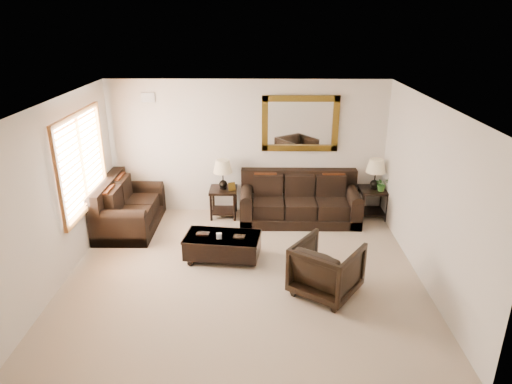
{
  "coord_description": "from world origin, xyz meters",
  "views": [
    {
      "loc": [
        0.27,
        -6.3,
        3.83
      ],
      "look_at": [
        0.19,
        0.6,
        1.14
      ],
      "focal_mm": 32.0,
      "sensor_mm": 36.0,
      "label": 1
    }
  ],
  "objects_px": {
    "end_table_right": "(375,180)",
    "coffee_table": "(223,244)",
    "loveseat": "(127,211)",
    "sofa": "(299,203)",
    "armchair": "(327,266)",
    "end_table_left": "(223,180)"
  },
  "relations": [
    {
      "from": "coffee_table",
      "to": "end_table_left",
      "type": "bearing_deg",
      "value": 100.78
    },
    {
      "from": "sofa",
      "to": "armchair",
      "type": "height_order",
      "value": "sofa"
    },
    {
      "from": "sofa",
      "to": "end_table_left",
      "type": "bearing_deg",
      "value": 174.55
    },
    {
      "from": "end_table_right",
      "to": "coffee_table",
      "type": "height_order",
      "value": "end_table_right"
    },
    {
      "from": "end_table_right",
      "to": "armchair",
      "type": "bearing_deg",
      "value": -115.35
    },
    {
      "from": "end_table_left",
      "to": "coffee_table",
      "type": "bearing_deg",
      "value": -86.21
    },
    {
      "from": "sofa",
      "to": "armchair",
      "type": "relative_size",
      "value": 2.63
    },
    {
      "from": "loveseat",
      "to": "end_table_right",
      "type": "xyz_separation_m",
      "value": [
        4.81,
        0.55,
        0.44
      ]
    },
    {
      "from": "loveseat",
      "to": "sofa",
      "type": "bearing_deg",
      "value": -82.92
    },
    {
      "from": "loveseat",
      "to": "armchair",
      "type": "bearing_deg",
      "value": -121.77
    },
    {
      "from": "loveseat",
      "to": "end_table_left",
      "type": "height_order",
      "value": "end_table_left"
    },
    {
      "from": "coffee_table",
      "to": "armchair",
      "type": "bearing_deg",
      "value": -25.04
    },
    {
      "from": "end_table_left",
      "to": "coffee_table",
      "type": "distance_m",
      "value": 1.82
    },
    {
      "from": "end_table_left",
      "to": "coffee_table",
      "type": "height_order",
      "value": "end_table_left"
    },
    {
      "from": "loveseat",
      "to": "end_table_right",
      "type": "relative_size",
      "value": 1.39
    },
    {
      "from": "coffee_table",
      "to": "end_table_right",
      "type": "bearing_deg",
      "value": 38.02
    },
    {
      "from": "end_table_right",
      "to": "armchair",
      "type": "relative_size",
      "value": 1.38
    },
    {
      "from": "sofa",
      "to": "coffee_table",
      "type": "relative_size",
      "value": 1.77
    },
    {
      "from": "loveseat",
      "to": "coffee_table",
      "type": "xyz_separation_m",
      "value": [
        1.93,
        -1.18,
        -0.09
      ]
    },
    {
      "from": "loveseat",
      "to": "armchair",
      "type": "height_order",
      "value": "loveseat"
    },
    {
      "from": "loveseat",
      "to": "end_table_left",
      "type": "bearing_deg",
      "value": -72.89
    },
    {
      "from": "loveseat",
      "to": "end_table_left",
      "type": "xyz_separation_m",
      "value": [
        1.81,
        0.56,
        0.43
      ]
    }
  ]
}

